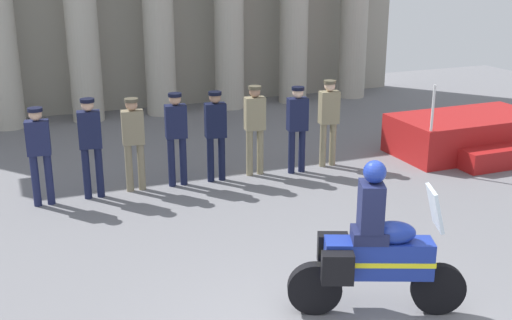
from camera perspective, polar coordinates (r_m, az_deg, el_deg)
The scene contains 10 objects.
reviewing_stand at distance 14.36m, azimuth 18.34°, elevation 2.06°, with size 3.17×2.15×1.71m.
officer_in_row_0 at distance 11.22m, azimuth -18.66°, elevation 0.97°, with size 0.40×0.26×1.69m.
officer_in_row_1 at distance 11.31m, azimuth -14.46°, elevation 1.72°, with size 0.40×0.26×1.76m.
officer_in_row_2 at distance 11.52m, azimuth -10.81°, elevation 2.02°, with size 0.40×0.26×1.69m.
officer_in_row_3 at distance 11.65m, azimuth -7.08°, elevation 2.51°, with size 0.40×0.26×1.72m.
officer_in_row_4 at distance 11.83m, azimuth -3.60°, elevation 2.76°, with size 0.40×0.26×1.70m.
officer_in_row_5 at distance 12.14m, azimuth -0.10°, elevation 3.30°, with size 0.40×0.26×1.73m.
officer_in_row_6 at distance 12.30m, azimuth 3.68°, elevation 3.32°, with size 0.40×0.26×1.69m.
officer_in_row_7 at distance 12.76m, azimuth 6.46°, elevation 3.88°, with size 0.40×0.26×1.73m.
motorcycle_with_rider at distance 7.60m, azimuth 10.28°, elevation -8.02°, with size 1.98×1.03×1.90m.
Camera 1 is at (-3.11, -5.21, 4.07)m, focal length 45.17 mm.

